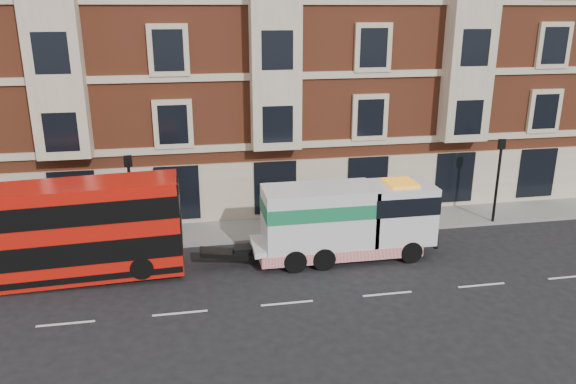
# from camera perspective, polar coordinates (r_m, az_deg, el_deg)

# --- Properties ---
(ground) EXTENTS (120.00, 120.00, 0.00)m
(ground) POSITION_cam_1_polar(r_m,az_deg,el_deg) (21.70, -0.09, -11.24)
(ground) COLOR black
(ground) RESTS_ON ground
(sidewalk) EXTENTS (90.00, 3.00, 0.15)m
(sidewalk) POSITION_cam_1_polar(r_m,az_deg,el_deg) (28.36, -2.84, -3.77)
(sidewalk) COLOR slate
(sidewalk) RESTS_ON ground
(victorian_terrace) EXTENTS (45.00, 12.00, 20.40)m
(victorian_terrace) POSITION_cam_1_polar(r_m,az_deg,el_deg) (33.84, -4.05, 17.10)
(victorian_terrace) COLOR brown
(victorian_terrace) RESTS_ON ground
(lamp_post_west) EXTENTS (0.35, 0.15, 4.35)m
(lamp_post_west) POSITION_cam_1_polar(r_m,az_deg,el_deg) (26.18, -15.66, -0.29)
(lamp_post_west) COLOR black
(lamp_post_west) RESTS_ON sidewalk
(lamp_post_east) EXTENTS (0.35, 0.15, 4.35)m
(lamp_post_east) POSITION_cam_1_polar(r_m,az_deg,el_deg) (30.27, 20.57, 1.68)
(lamp_post_east) COLOR black
(lamp_post_east) RESTS_ON sidewalk
(double_decker_bus) EXTENTS (10.06, 2.31, 4.07)m
(double_decker_bus) POSITION_cam_1_polar(r_m,az_deg,el_deg) (24.39, -22.73, -3.71)
(double_decker_bus) COLOR red
(double_decker_bus) RESTS_ON ground
(tow_truck) EXTENTS (8.05, 2.38, 3.35)m
(tow_truck) POSITION_cam_1_polar(r_m,az_deg,el_deg) (24.81, 5.67, -2.90)
(tow_truck) COLOR silver
(tow_truck) RESTS_ON ground
(pedestrian) EXTENTS (0.80, 0.79, 1.86)m
(pedestrian) POSITION_cam_1_polar(r_m,az_deg,el_deg) (27.70, -26.54, -4.07)
(pedestrian) COLOR #1C2239
(pedestrian) RESTS_ON sidewalk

